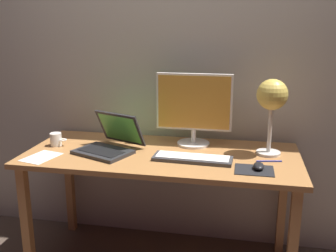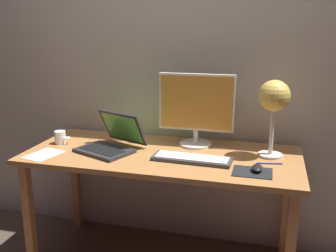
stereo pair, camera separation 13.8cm
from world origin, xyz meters
name	(u,v)px [view 1 (the left image)]	position (x,y,z in m)	size (l,w,h in m)	color
back_wall	(174,52)	(0.00, 0.40, 1.30)	(4.80, 0.06, 2.60)	#B2A893
desk	(162,166)	(0.00, 0.00, 0.66)	(1.60, 0.70, 0.74)	#A8703D
monitor	(194,107)	(0.16, 0.20, 0.98)	(0.46, 0.20, 0.45)	silver
keyboard_main	(192,158)	(0.20, -0.09, 0.75)	(0.45, 0.16, 0.03)	#38383A
laptop	(111,140)	(-0.31, -0.01, 0.80)	(0.41, 0.42, 0.22)	#28282B
desk_lamp	(272,99)	(0.62, 0.10, 1.07)	(0.18, 0.18, 0.44)	beige
mousepad	(254,170)	(0.53, -0.18, 0.74)	(0.20, 0.16, 0.00)	black
mouse	(259,166)	(0.55, -0.17, 0.76)	(0.06, 0.10, 0.03)	black
coffee_mug	(56,139)	(-0.67, 0.01, 0.78)	(0.11, 0.07, 0.08)	white
paper_sheet_near_mouse	(41,157)	(-0.66, -0.21, 0.74)	(0.15, 0.21, 0.00)	white
pen	(269,161)	(0.61, -0.03, 0.74)	(0.01, 0.01, 0.14)	#2633A5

